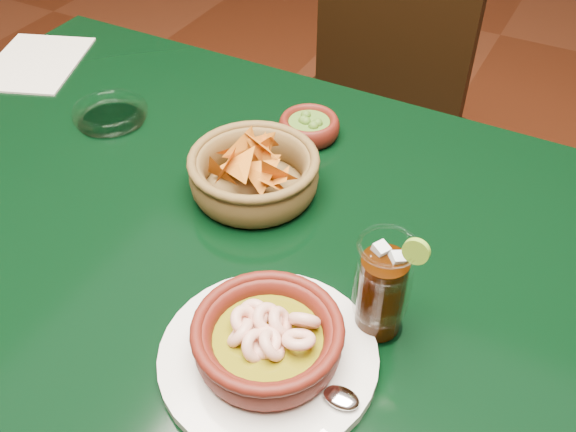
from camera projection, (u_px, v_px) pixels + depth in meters
The scene contains 8 objects.
dining_table at pixel (214, 256), 0.99m from camera, with size 1.20×0.80×0.75m.
dining_chair at pixel (365, 110), 1.56m from camera, with size 0.45×0.45×0.92m.
shrimp_plate at pixel (268, 343), 0.71m from camera, with size 0.32×0.25×0.08m.
chip_basket at pixel (254, 173), 0.93m from camera, with size 0.22×0.22×0.13m.
guacamole_ramekin at pixel (309, 127), 1.04m from camera, with size 0.12×0.12×0.04m.
cola_drink at pixel (382, 289), 0.72m from camera, with size 0.13×0.13×0.16m.
glass_ashtray at pixel (110, 113), 1.08m from camera, with size 0.13×0.13×0.03m.
paper_menu at pixel (35, 63), 1.23m from camera, with size 0.23×0.26×0.00m.
Camera 1 is at (0.43, -0.56, 1.36)m, focal length 40.00 mm.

